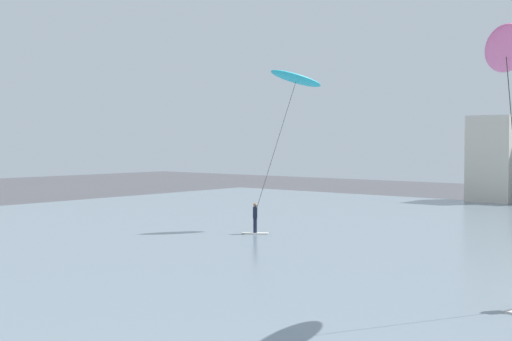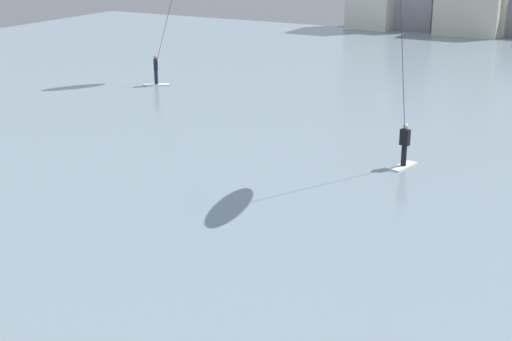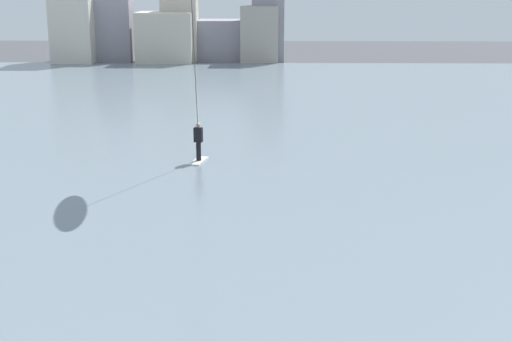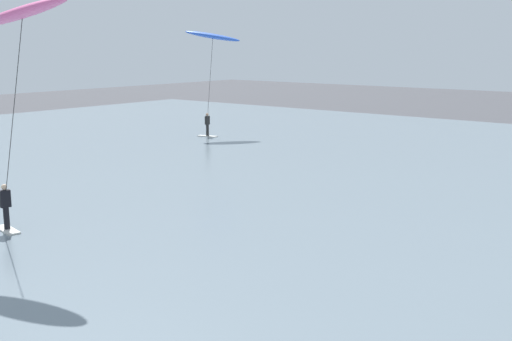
# 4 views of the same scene
# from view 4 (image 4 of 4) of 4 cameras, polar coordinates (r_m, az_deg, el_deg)

# --- Properties ---
(kitesurfer_pink) EXTENTS (2.28, 4.28, 7.96)m
(kitesurfer_pink) POSITION_cam_4_polar(r_m,az_deg,el_deg) (22.12, -19.86, 11.41)
(kitesurfer_pink) COLOR silver
(kitesurfer_pink) RESTS_ON water_bay
(kitesurfer_blue) EXTENTS (4.37, 3.94, 7.41)m
(kitesurfer_blue) POSITION_cam_4_polar(r_m,az_deg,el_deg) (47.69, -3.83, 11.14)
(kitesurfer_blue) COLOR silver
(kitesurfer_blue) RESTS_ON water_bay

